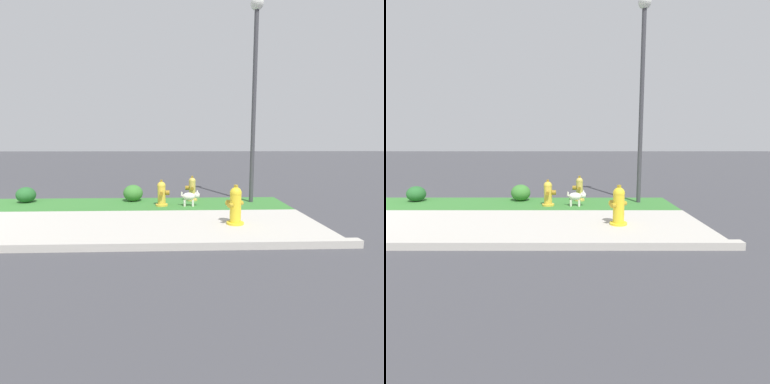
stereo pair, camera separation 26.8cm
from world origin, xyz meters
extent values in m
cylinder|color=gold|center=(5.79, 1.82, 0.03)|extent=(0.31, 0.31, 0.05)
cylinder|color=gold|center=(5.79, 1.82, 0.28)|extent=(0.20, 0.20, 0.47)
sphere|color=gold|center=(5.79, 1.82, 0.52)|extent=(0.21, 0.21, 0.21)
cube|color=olive|center=(5.79, 1.82, 0.64)|extent=(0.06, 0.06, 0.06)
cylinder|color=olive|center=(5.79, 1.97, 0.34)|extent=(0.09, 0.09, 0.09)
cylinder|color=olive|center=(5.80, 1.68, 0.34)|extent=(0.09, 0.09, 0.09)
cylinder|color=olive|center=(5.94, 1.83, 0.34)|extent=(0.10, 0.12, 0.12)
cylinder|color=gold|center=(6.59, 2.51, 0.03)|extent=(0.28, 0.28, 0.05)
cylinder|color=gold|center=(6.59, 2.51, 0.30)|extent=(0.18, 0.18, 0.50)
sphere|color=gold|center=(6.59, 2.51, 0.55)|extent=(0.19, 0.19, 0.19)
cube|color=olive|center=(6.59, 2.51, 0.66)|extent=(0.06, 0.06, 0.06)
cylinder|color=olive|center=(6.58, 2.38, 0.36)|extent=(0.09, 0.09, 0.09)
cylinder|color=olive|center=(6.59, 2.65, 0.36)|extent=(0.09, 0.09, 0.09)
cylinder|color=olive|center=(6.45, 2.52, 0.36)|extent=(0.11, 0.12, 0.12)
cylinder|color=yellow|center=(7.33, 0.01, 0.03)|extent=(0.33, 0.33, 0.05)
cylinder|color=yellow|center=(7.33, 0.01, 0.34)|extent=(0.22, 0.22, 0.57)
sphere|color=yellow|center=(7.33, 0.01, 0.62)|extent=(0.23, 0.23, 0.23)
cube|color=#B29323|center=(7.33, 0.01, 0.75)|extent=(0.08, 0.08, 0.06)
cylinder|color=#B29323|center=(7.21, -0.10, 0.40)|extent=(0.13, 0.13, 0.09)
cylinder|color=#B29323|center=(7.44, 0.11, 0.40)|extent=(0.13, 0.13, 0.09)
cylinder|color=#B29323|center=(7.22, 0.12, 0.40)|extent=(0.16, 0.15, 0.12)
ellipsoid|color=silver|center=(6.47, 1.78, 0.25)|extent=(0.34, 0.22, 0.19)
sphere|color=silver|center=(6.67, 1.76, 0.28)|extent=(0.15, 0.15, 0.15)
sphere|color=black|center=(6.75, 1.75, 0.28)|extent=(0.03, 0.03, 0.03)
cone|color=silver|center=(6.69, 1.80, 0.38)|extent=(0.06, 0.06, 0.07)
cone|color=silver|center=(6.68, 1.71, 0.38)|extent=(0.06, 0.06, 0.07)
cylinder|color=silver|center=(6.58, 1.82, 0.08)|extent=(0.05, 0.05, 0.16)
cylinder|color=silver|center=(6.57, 1.71, 0.08)|extent=(0.05, 0.05, 0.16)
cylinder|color=silver|center=(6.38, 1.84, 0.08)|extent=(0.05, 0.05, 0.16)
cylinder|color=silver|center=(6.37, 1.74, 0.08)|extent=(0.05, 0.05, 0.16)
cylinder|color=silver|center=(6.29, 1.80, 0.31)|extent=(0.04, 0.04, 0.10)
cylinder|color=#3D3D42|center=(8.16, 2.27, 2.42)|extent=(0.11, 0.11, 4.84)
sphere|color=silver|center=(8.16, 2.27, 4.94)|extent=(0.32, 0.32, 0.32)
ellipsoid|color=#28662D|center=(2.15, 2.41, 0.21)|extent=(0.49, 0.49, 0.41)
ellipsoid|color=#3D7F33|center=(4.97, 2.51, 0.22)|extent=(0.53, 0.53, 0.45)
camera|label=1|loc=(6.28, -5.59, 1.54)|focal=28.00mm
camera|label=2|loc=(6.55, -5.60, 1.54)|focal=28.00mm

